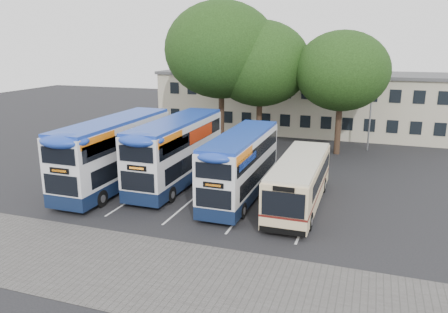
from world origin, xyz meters
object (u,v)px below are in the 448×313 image
lamp_post (372,92)px  tree_left (221,50)px  tree_mid (260,64)px  bus_single (300,179)px  tree_right (342,71)px  bus_dd_right (241,163)px  bus_dd_mid (177,149)px  bus_dd_left (115,150)px

lamp_post → tree_left: 13.48m
tree_mid → lamp_post: bearing=9.8°
lamp_post → tree_mid: size_ratio=0.81×
tree_mid → bus_single: tree_mid is taller
tree_right → bus_dd_right: size_ratio=1.06×
tree_mid → bus_dd_mid: size_ratio=1.06×
bus_dd_left → bus_dd_right: bearing=4.3°
tree_right → bus_dd_left: 19.33m
lamp_post → tree_mid: bearing=-170.2°
tree_right → bus_dd_left: tree_right is taller
lamp_post → bus_dd_mid: size_ratio=0.86×
tree_mid → tree_right: bearing=-3.8°
tree_right → bus_dd_mid: tree_right is taller
tree_left → tree_mid: size_ratio=1.15×
tree_mid → bus_dd_right: tree_mid is taller
lamp_post → tree_right: tree_right is taller
bus_dd_left → bus_dd_right: size_ratio=1.12×
bus_dd_left → lamp_post: bearing=45.5°
tree_right → tree_left: bearing=-178.3°
bus_dd_mid → tree_left: bearing=94.5°
bus_dd_left → bus_single: bus_dd_left is taller
bus_dd_right → bus_single: size_ratio=1.01×
lamp_post → bus_dd_right: size_ratio=0.94×
bus_single → bus_dd_left: bearing=-178.0°
lamp_post → tree_right: 3.75m
bus_dd_right → bus_single: (3.61, -0.20, -0.60)m
bus_dd_left → bus_dd_mid: 4.01m
tree_left → bus_single: 17.34m
tree_mid → bus_single: 15.99m
tree_left → tree_right: tree_left is taller
tree_mid → bus_dd_left: 16.07m
tree_right → bus_single: bearing=-94.4°
tree_left → lamp_post: bearing=10.7°
bus_dd_left → bus_single: bearing=2.0°
lamp_post → bus_dd_mid: (-11.90, -13.85, -2.67)m
tree_right → bus_dd_right: 14.57m
bus_dd_mid → bus_dd_right: bearing=-14.4°
bus_dd_mid → bus_dd_right: size_ratio=1.09×
lamp_post → tree_left: tree_left is taller
bus_single → tree_mid: bearing=113.7°
tree_left → bus_dd_right: bearing=-65.7°
lamp_post → tree_right: bearing=-139.6°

